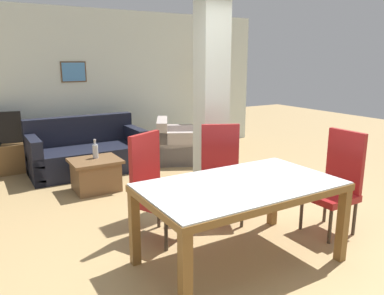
{
  "coord_description": "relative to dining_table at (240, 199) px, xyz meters",
  "views": [
    {
      "loc": [
        -1.97,
        -2.45,
        1.82
      ],
      "look_at": [
        0.0,
        0.84,
        0.91
      ],
      "focal_mm": 35.0,
      "sensor_mm": 36.0,
      "label": 1
    }
  ],
  "objects": [
    {
      "name": "ground_plane",
      "position": [
        0.0,
        0.0,
        -0.62
      ],
      "size": [
        18.0,
        18.0,
        0.0
      ],
      "primitive_type": "plane",
      "color": "#A48656"
    },
    {
      "name": "back_wall",
      "position": [
        -0.0,
        4.43,
        0.73
      ],
      "size": [
        7.2,
        0.09,
        2.7
      ],
      "color": "silver",
      "rests_on": "ground_plane"
    },
    {
      "name": "divider_pillar",
      "position": [
        0.7,
        1.52,
        0.73
      ],
      "size": [
        0.37,
        0.29,
        2.7
      ],
      "color": "silver",
      "rests_on": "ground_plane"
    },
    {
      "name": "dining_table",
      "position": [
        0.0,
        0.0,
        0.0
      ],
      "size": [
        1.75,
        1.01,
        0.76
      ],
      "color": "brown",
      "rests_on": "ground_plane"
    },
    {
      "name": "dining_chair_far_right",
      "position": [
        0.44,
        0.91,
        -0.06
      ],
      "size": [
        0.61,
        0.61,
        1.09
      ],
      "rotation": [
        0.0,
        0.0,
        2.69
      ],
      "color": "maroon",
      "rests_on": "ground_plane"
    },
    {
      "name": "dining_chair_far_left",
      "position": [
        -0.44,
        0.86,
        -0.06
      ],
      "size": [
        0.62,
        0.62,
        1.09
      ],
      "rotation": [
        0.0,
        0.0,
        -2.67
      ],
      "color": "maroon",
      "rests_on": "ground_plane"
    },
    {
      "name": "dining_chair_head_right",
      "position": [
        1.29,
        0.0,
        -0.06
      ],
      "size": [
        0.46,
        0.46,
        1.09
      ],
      "rotation": [
        0.0,
        0.0,
        1.57
      ],
      "color": "maroon",
      "rests_on": "ground_plane"
    },
    {
      "name": "sofa",
      "position": [
        -0.39,
        3.58,
        -0.32
      ],
      "size": [
        1.8,
        0.91,
        0.88
      ],
      "rotation": [
        0.0,
        0.0,
        3.14
      ],
      "color": "black",
      "rests_on": "ground_plane"
    },
    {
      "name": "armchair",
      "position": [
        1.23,
        3.37,
        -0.34
      ],
      "size": [
        1.17,
        1.18,
        0.77
      ],
      "rotation": [
        0.0,
        0.0,
        4.24
      ],
      "color": "#A89A94",
      "rests_on": "ground_plane"
    },
    {
      "name": "coffee_table",
      "position": [
        -0.54,
        2.58,
        -0.39
      ],
      "size": [
        0.67,
        0.59,
        0.45
      ],
      "color": "brown",
      "rests_on": "ground_plane"
    },
    {
      "name": "bottle",
      "position": [
        -0.51,
        2.66,
        -0.06
      ],
      "size": [
        0.08,
        0.08,
        0.27
      ],
      "color": "#B2B7BC",
      "rests_on": "coffee_table"
    },
    {
      "name": "floor_lamp",
      "position": [
        2.12,
        3.79,
        0.76
      ],
      "size": [
        0.31,
        0.31,
        1.65
      ],
      "color": "#B7B7BC",
      "rests_on": "ground_plane"
    }
  ]
}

